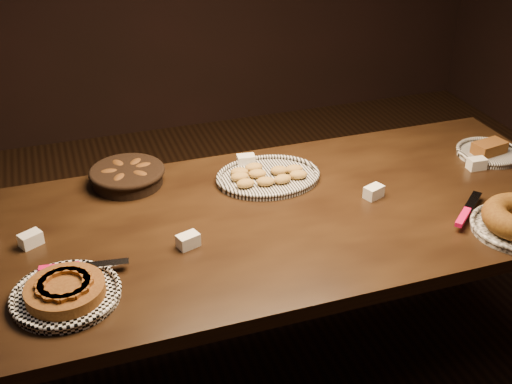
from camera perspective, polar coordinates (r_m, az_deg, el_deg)
name	(u,v)px	position (r m, az deg, el deg)	size (l,w,h in m)	color
ground	(265,371)	(2.72, 0.82, -15.61)	(5.00, 5.00, 0.00)	black
buffet_table	(266,233)	(2.28, 0.94, -3.63)	(2.40, 1.00, 0.75)	black
apple_tart_plate	(66,292)	(1.94, -16.56, -8.53)	(0.36, 0.32, 0.06)	white
madeleine_platter	(267,176)	(2.45, 1.03, 1.41)	(0.40, 0.33, 0.05)	black
croissant_basket	(127,174)	(2.46, -11.36, 1.54)	(0.28, 0.28, 0.07)	black
loaf_plate	(489,151)	(2.81, 19.97, 3.41)	(0.26, 0.26, 0.06)	black
tent_cards	(273,196)	(2.31, 1.56, -0.35)	(1.76, 0.54, 0.04)	white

